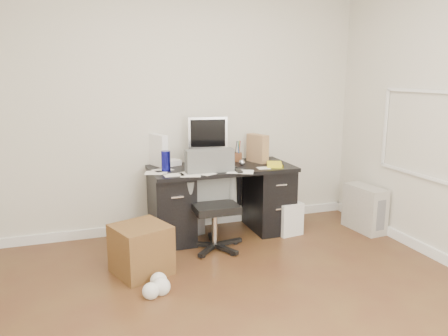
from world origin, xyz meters
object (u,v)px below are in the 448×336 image
(keyboard, at_px, (213,168))
(pc_tower, at_px, (365,208))
(wicker_basket, at_px, (141,249))
(desk, at_px, (222,198))
(office_chair, at_px, (214,201))
(lcd_monitor, at_px, (208,141))

(keyboard, height_order, pc_tower, keyboard)
(keyboard, xyz_separation_m, wicker_basket, (-0.84, -0.58, -0.55))
(keyboard, distance_m, wicker_basket, 1.16)
(pc_tower, bearing_deg, wicker_basket, -178.85)
(desk, xyz_separation_m, pc_tower, (1.54, -0.39, -0.15))
(office_chair, bearing_deg, lcd_monitor, 81.23)
(office_chair, distance_m, wicker_basket, 0.87)
(desk, height_order, keyboard, keyboard)
(keyboard, bearing_deg, pc_tower, -2.44)
(keyboard, distance_m, pc_tower, 1.77)
(pc_tower, bearing_deg, keyboard, 164.48)
(lcd_monitor, bearing_deg, pc_tower, -7.56)
(keyboard, bearing_deg, lcd_monitor, 95.72)
(lcd_monitor, xyz_separation_m, wicker_basket, (-0.85, -0.78, -0.80))
(keyboard, height_order, office_chair, office_chair)
(desk, xyz_separation_m, wicker_basket, (-0.96, -0.67, -0.18))
(lcd_monitor, bearing_deg, keyboard, -82.74)
(office_chair, xyz_separation_m, wicker_basket, (-0.77, -0.31, -0.27))
(keyboard, xyz_separation_m, pc_tower, (1.66, -0.30, -0.51))
(pc_tower, bearing_deg, office_chair, 173.83)
(desk, relative_size, wicker_basket, 3.46)
(desk, xyz_separation_m, office_chair, (-0.20, -0.36, 0.09))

